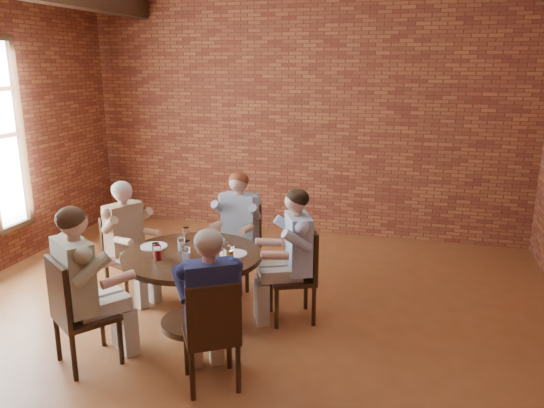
% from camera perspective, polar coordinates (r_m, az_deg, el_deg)
% --- Properties ---
extents(floor, '(7.00, 7.00, 0.00)m').
position_cam_1_polar(floor, '(5.09, -5.50, -14.54)').
color(floor, brown).
rests_on(floor, ground).
extents(wall_back, '(7.00, 0.00, 7.00)m').
position_cam_1_polar(wall_back, '(7.84, 3.21, 9.07)').
color(wall_back, brown).
rests_on(wall_back, ground).
extents(dining_table, '(1.33, 1.33, 0.75)m').
position_cam_1_polar(dining_table, '(5.18, -8.48, -7.57)').
color(dining_table, black).
rests_on(dining_table, floor).
extents(chair_a, '(0.56, 0.56, 0.94)m').
position_cam_1_polar(chair_a, '(5.29, 3.09, -7.16)').
color(chair_a, black).
rests_on(chair_a, floor).
extents(diner_a, '(0.81, 0.75, 1.34)m').
position_cam_1_polar(diner_a, '(5.22, 2.18, -5.60)').
color(diner_a, '#3C639D').
rests_on(diner_a, floor).
extents(chair_b, '(0.45, 0.45, 0.93)m').
position_cam_1_polar(chair_b, '(6.16, -3.34, -3.96)').
color(chair_b, black).
rests_on(chair_b, floor).
extents(diner_b, '(0.57, 0.68, 1.32)m').
position_cam_1_polar(diner_b, '(6.04, -3.67, -2.82)').
color(diner_b, gray).
rests_on(diner_b, floor).
extents(chair_c, '(0.54, 0.54, 0.92)m').
position_cam_1_polar(chair_c, '(6.01, -15.60, -5.06)').
color(chair_c, black).
rests_on(chair_c, floor).
extents(diner_c, '(0.77, 0.72, 1.29)m').
position_cam_1_polar(diner_c, '(5.90, -15.25, -3.89)').
color(diner_c, brown).
rests_on(diner_c, floor).
extents(chair_d, '(0.63, 0.63, 0.97)m').
position_cam_1_polar(chair_d, '(4.76, -20.49, -10.58)').
color(chair_d, black).
rests_on(chair_d, floor).
extents(diner_d, '(0.86, 0.89, 1.39)m').
position_cam_1_polar(diner_d, '(4.72, -19.60, -8.43)').
color(diner_d, beige).
rests_on(diner_d, floor).
extents(chair_e, '(0.57, 0.57, 0.92)m').
position_cam_1_polar(chair_e, '(4.21, -6.43, -13.46)').
color(chair_e, black).
rests_on(chair_e, floor).
extents(diner_e, '(0.76, 0.81, 1.31)m').
position_cam_1_polar(diner_e, '(4.21, -6.68, -11.12)').
color(diner_e, '#1A1F4A').
rests_on(diner_e, floor).
extents(plate_a, '(0.26, 0.26, 0.01)m').
position_cam_1_polar(plate_a, '(5.02, -4.18, -5.39)').
color(plate_a, white).
rests_on(plate_a, dining_table).
extents(plate_b, '(0.26, 0.26, 0.01)m').
position_cam_1_polar(plate_b, '(5.42, -6.48, -3.90)').
color(plate_b, white).
rests_on(plate_b, dining_table).
extents(plate_c, '(0.26, 0.26, 0.01)m').
position_cam_1_polar(plate_c, '(5.34, -12.59, -4.46)').
color(plate_c, white).
rests_on(plate_c, dining_table).
extents(plate_d, '(0.26, 0.26, 0.01)m').
position_cam_1_polar(plate_d, '(4.69, -8.94, -7.02)').
color(plate_d, white).
rests_on(plate_d, dining_table).
extents(glass_a, '(0.07, 0.07, 0.14)m').
position_cam_1_polar(glass_a, '(4.92, -4.90, -5.05)').
color(glass_a, white).
rests_on(glass_a, dining_table).
extents(glass_b, '(0.07, 0.07, 0.14)m').
position_cam_1_polar(glass_b, '(5.18, -6.99, -4.10)').
color(glass_b, white).
rests_on(glass_b, dining_table).
extents(glass_c, '(0.07, 0.07, 0.14)m').
position_cam_1_polar(glass_c, '(5.44, -9.23, -3.23)').
color(glass_c, white).
rests_on(glass_c, dining_table).
extents(glass_d, '(0.07, 0.07, 0.14)m').
position_cam_1_polar(glass_d, '(5.16, -9.72, -4.28)').
color(glass_d, white).
rests_on(glass_d, dining_table).
extents(glass_e, '(0.07, 0.07, 0.14)m').
position_cam_1_polar(glass_e, '(5.04, -12.37, -4.89)').
color(glass_e, white).
rests_on(glass_e, dining_table).
extents(glass_f, '(0.07, 0.07, 0.14)m').
position_cam_1_polar(glass_f, '(4.97, -12.21, -5.14)').
color(glass_f, white).
rests_on(glass_f, dining_table).
extents(glass_g, '(0.07, 0.07, 0.14)m').
position_cam_1_polar(glass_g, '(4.88, -9.22, -5.36)').
color(glass_g, white).
rests_on(glass_g, dining_table).
extents(glass_h, '(0.07, 0.07, 0.14)m').
position_cam_1_polar(glass_h, '(4.88, -4.55, -5.23)').
color(glass_h, white).
rests_on(glass_h, dining_table).
extents(smartphone, '(0.10, 0.16, 0.01)m').
position_cam_1_polar(smartphone, '(4.79, -5.75, -6.50)').
color(smartphone, black).
rests_on(smartphone, dining_table).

